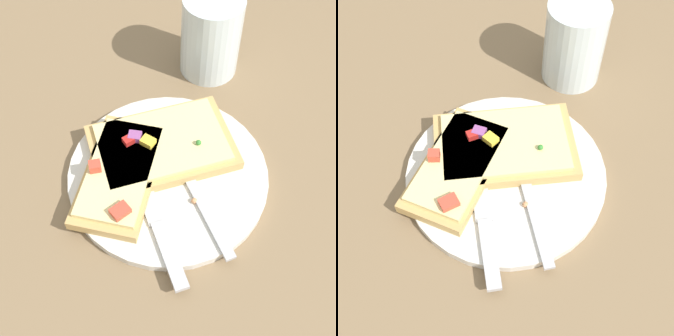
# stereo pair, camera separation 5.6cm
# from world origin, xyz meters

# --- Properties ---
(ground_plane) EXTENTS (4.00, 4.00, 0.00)m
(ground_plane) POSITION_xyz_m (0.00, 0.00, 0.00)
(ground_plane) COLOR #7F6647
(plate) EXTENTS (0.25, 0.25, 0.01)m
(plate) POSITION_xyz_m (0.00, 0.00, 0.01)
(plate) COLOR silver
(plate) RESTS_ON ground
(fork) EXTENTS (0.20, 0.05, 0.01)m
(fork) POSITION_xyz_m (0.02, 0.02, 0.01)
(fork) COLOR #B7B7BC
(fork) RESTS_ON plate
(knife) EXTENTS (0.22, 0.04, 0.01)m
(knife) POSITION_xyz_m (0.06, -0.03, 0.01)
(knife) COLOR #B7B7BC
(knife) RESTS_ON plate
(pizza_slice_main) EXTENTS (0.13, 0.18, 0.03)m
(pizza_slice_main) POSITION_xyz_m (-0.03, 0.00, 0.02)
(pizza_slice_main) COLOR tan
(pizza_slice_main) RESTS_ON plate
(pizza_slice_corner) EXTENTS (0.18, 0.14, 0.03)m
(pizza_slice_corner) POSITION_xyz_m (-0.01, -0.06, 0.02)
(pizza_slice_corner) COLOR tan
(pizza_slice_corner) RESTS_ON plate
(crumb_scatter) EXTENTS (0.09, 0.05, 0.01)m
(crumb_scatter) POSITION_xyz_m (0.00, 0.02, 0.02)
(crumb_scatter) COLOR tan
(crumb_scatter) RESTS_ON plate
(drinking_glass) EXTENTS (0.08, 0.08, 0.12)m
(drinking_glass) POSITION_xyz_m (-0.18, 0.10, 0.06)
(drinking_glass) COLOR silver
(drinking_glass) RESTS_ON ground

